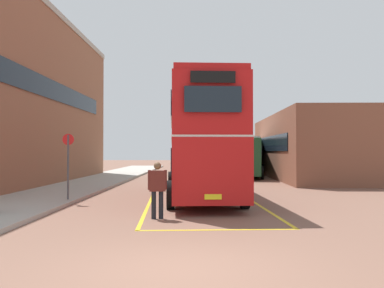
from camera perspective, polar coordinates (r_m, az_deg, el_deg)
ground_plane at (r=21.68m, az=0.36°, el=-6.29°), size 135.60×135.60×0.00m
sidewalk_left at (r=25.02m, az=-14.67°, el=-5.38°), size 4.00×57.60×0.14m
brick_building_left at (r=27.54m, az=-24.30°, el=5.69°), size 6.90×22.37×10.31m
depot_building_right at (r=33.00m, az=18.18°, el=-0.37°), size 8.94×17.49×4.64m
double_decker_bus at (r=17.66m, az=1.31°, el=0.65°), size 3.36×10.07×4.75m
single_deck_bus at (r=32.75m, az=7.44°, el=-1.59°), size 3.60×9.32×3.02m
pedestrian_boarding at (r=12.56m, az=-4.74°, el=-5.72°), size 0.56×0.29×1.69m
bus_stop_sign at (r=16.96m, az=-16.52°, el=-2.07°), size 0.44×0.08×2.55m
bay_marking_yellow at (r=15.90m, az=1.54°, el=-8.24°), size 5.05×12.21×0.01m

